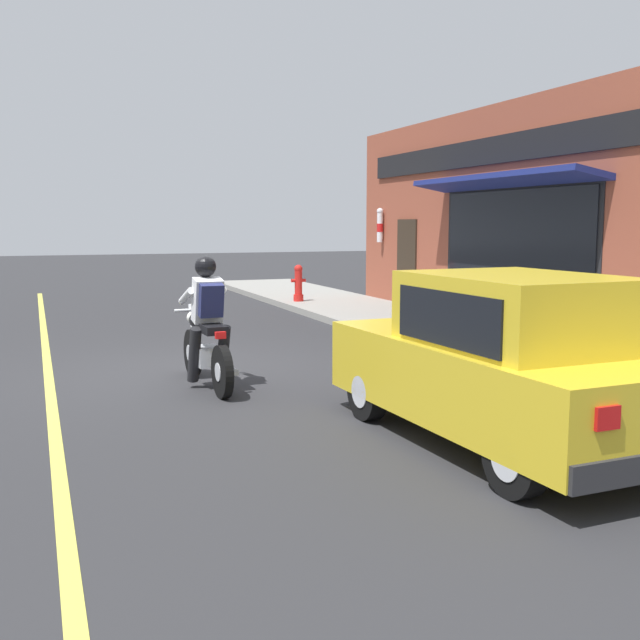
{
  "coord_description": "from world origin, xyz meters",
  "views": [
    {
      "loc": [
        -1.91,
        -9.99,
        2.01
      ],
      "look_at": [
        1.02,
        -2.34,
        0.95
      ],
      "focal_mm": 42.0,
      "sensor_mm": 36.0,
      "label": 1
    }
  ],
  "objects_px": {
    "motorcycle_with_rider": "(207,333)",
    "car_hatchback": "(502,362)",
    "fire_hydrant": "(298,283)",
    "trash_bin": "(435,308)",
    "traffic_cone": "(611,340)"
  },
  "relations": [
    {
      "from": "car_hatchback",
      "to": "traffic_cone",
      "type": "height_order",
      "value": "car_hatchback"
    },
    {
      "from": "motorcycle_with_rider",
      "to": "car_hatchback",
      "type": "height_order",
      "value": "motorcycle_with_rider"
    },
    {
      "from": "traffic_cone",
      "to": "car_hatchback",
      "type": "bearing_deg",
      "value": -144.99
    },
    {
      "from": "traffic_cone",
      "to": "trash_bin",
      "type": "bearing_deg",
      "value": 115.79
    },
    {
      "from": "fire_hydrant",
      "to": "motorcycle_with_rider",
      "type": "bearing_deg",
      "value": -116.55
    },
    {
      "from": "motorcycle_with_rider",
      "to": "fire_hydrant",
      "type": "bearing_deg",
      "value": 63.45
    },
    {
      "from": "trash_bin",
      "to": "fire_hydrant",
      "type": "distance_m",
      "value": 6.36
    },
    {
      "from": "trash_bin",
      "to": "car_hatchback",
      "type": "bearing_deg",
      "value": -113.36
    },
    {
      "from": "trash_bin",
      "to": "traffic_cone",
      "type": "bearing_deg",
      "value": -64.21
    },
    {
      "from": "motorcycle_with_rider",
      "to": "fire_hydrant",
      "type": "height_order",
      "value": "motorcycle_with_rider"
    },
    {
      "from": "car_hatchback",
      "to": "fire_hydrant",
      "type": "height_order",
      "value": "car_hatchback"
    },
    {
      "from": "trash_bin",
      "to": "motorcycle_with_rider",
      "type": "bearing_deg",
      "value": -158.48
    },
    {
      "from": "car_hatchback",
      "to": "traffic_cone",
      "type": "relative_size",
      "value": 6.41
    },
    {
      "from": "motorcycle_with_rider",
      "to": "fire_hydrant",
      "type": "xyz_separation_m",
      "value": [
        3.99,
        7.98,
        -0.11
      ]
    },
    {
      "from": "motorcycle_with_rider",
      "to": "car_hatchback",
      "type": "xyz_separation_m",
      "value": [
        1.97,
        -3.38,
        0.09
      ]
    }
  ]
}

